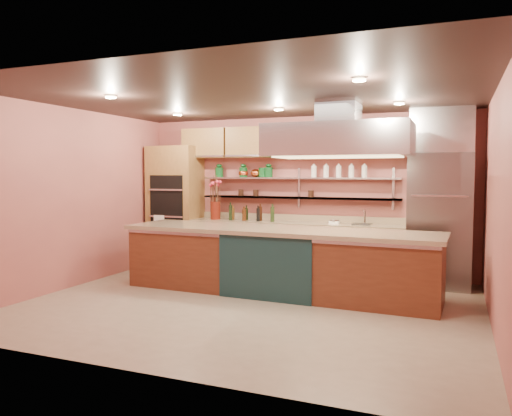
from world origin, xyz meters
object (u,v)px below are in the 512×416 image
at_px(refrigerator, 440,220).
at_px(green_canister, 263,173).
at_px(kitchen_scale, 334,221).
at_px(copper_kettle, 256,173).
at_px(island, 277,261).
at_px(flower_vase, 215,210).

relative_size(refrigerator, green_canister, 12.26).
height_order(kitchen_scale, copper_kettle, copper_kettle).
height_order(kitchen_scale, green_canister, green_canister).
distance_m(island, copper_kettle, 2.28).
bearing_deg(green_canister, island, -61.82).
relative_size(copper_kettle, green_canister, 1.10).
distance_m(refrigerator, kitchen_scale, 1.68).
bearing_deg(copper_kettle, green_canister, 0.00).
height_order(copper_kettle, green_canister, green_canister).
height_order(island, kitchen_scale, kitchen_scale).
bearing_deg(copper_kettle, flower_vase, -163.03).
height_order(refrigerator, island, refrigerator).
height_order(refrigerator, copper_kettle, refrigerator).
bearing_deg(copper_kettle, kitchen_scale, -8.20).
height_order(flower_vase, green_canister, green_canister).
relative_size(kitchen_scale, green_canister, 0.96).
bearing_deg(island, flower_vase, 143.24).
bearing_deg(flower_vase, copper_kettle, 16.97).
xyz_separation_m(island, copper_kettle, (-0.99, 1.59, 1.31)).
bearing_deg(kitchen_scale, island, -106.48).
bearing_deg(green_canister, copper_kettle, 180.00).
relative_size(island, flower_vase, 14.11).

